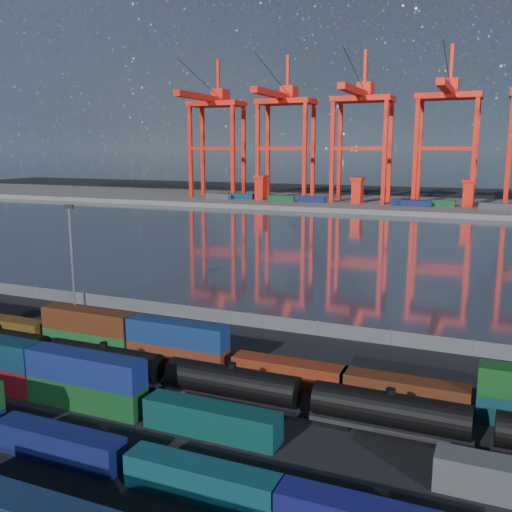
% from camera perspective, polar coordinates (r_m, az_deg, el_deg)
% --- Properties ---
extents(ground, '(700.00, 700.00, 0.00)m').
position_cam_1_polar(ground, '(59.64, -11.77, -14.51)').
color(ground, black).
rests_on(ground, ground).
extents(harbor_water, '(700.00, 700.00, 0.00)m').
position_cam_1_polar(harbor_water, '(154.28, 11.01, 1.11)').
color(harbor_water, '#2B323E').
rests_on(harbor_water, ground).
extents(far_quay, '(700.00, 70.00, 2.00)m').
position_cam_1_polar(far_quay, '(257.00, 16.02, 4.88)').
color(far_quay, '#514F4C').
rests_on(far_quay, ground).
extents(container_row_south, '(139.82, 2.43, 5.18)m').
position_cam_1_polar(container_row_south, '(54.86, -23.32, -15.10)').
color(container_row_south, '#36383B').
rests_on(container_row_south, ground).
extents(container_row_mid, '(141.46, 2.60, 5.54)m').
position_cam_1_polar(container_row_mid, '(53.79, -7.06, -14.70)').
color(container_row_mid, '#3A3C3E').
rests_on(container_row_mid, ground).
extents(container_row_north, '(140.77, 2.55, 5.44)m').
position_cam_1_polar(container_row_north, '(65.89, -4.31, -9.80)').
color(container_row_north, navy).
rests_on(container_row_north, ground).
extents(tanker_string, '(122.79, 3.07, 4.39)m').
position_cam_1_polar(tanker_string, '(61.45, -9.08, -11.40)').
color(tanker_string, black).
rests_on(tanker_string, ground).
extents(waterfront_fence, '(160.12, 0.12, 2.20)m').
position_cam_1_polar(waterfront_fence, '(82.16, -0.55, -6.42)').
color(waterfront_fence, '#595B5E').
rests_on(waterfront_fence, ground).
extents(yard_light_mast, '(1.60, 0.40, 16.60)m').
position_cam_1_polar(yard_light_mast, '(94.49, -17.98, 0.49)').
color(yard_light_mast, slate).
rests_on(yard_light_mast, ground).
extents(gantry_cranes, '(200.51, 48.98, 66.33)m').
position_cam_1_polar(gantry_cranes, '(250.69, 14.55, 13.90)').
color(gantry_cranes, red).
rests_on(gantry_cranes, ground).
extents(quay_containers, '(172.58, 10.99, 2.60)m').
position_cam_1_polar(quay_containers, '(244.10, 13.05, 5.28)').
color(quay_containers, navy).
rests_on(quay_containers, far_quay).
extents(straddle_carriers, '(140.00, 7.00, 11.10)m').
position_cam_1_polar(straddle_carriers, '(246.88, 15.23, 6.29)').
color(straddle_carriers, red).
rests_on(straddle_carriers, far_quay).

